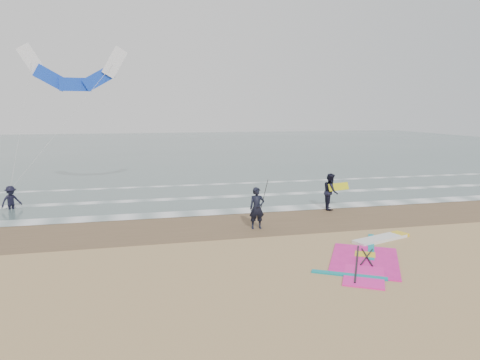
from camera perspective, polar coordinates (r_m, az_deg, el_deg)
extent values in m
plane|color=tan|center=(15.03, 8.96, -11.18)|extent=(120.00, 120.00, 0.00)
cube|color=#47605E|center=(61.47, -8.08, 4.34)|extent=(120.00, 80.00, 0.02)
cube|color=brown|center=(20.44, 2.62, -5.52)|extent=(120.00, 5.00, 0.01)
cube|color=white|center=(22.50, 1.10, -4.06)|extent=(120.00, 1.20, 0.02)
cube|color=white|center=(26.11, -0.95, -2.18)|extent=(120.00, 0.70, 0.02)
cube|color=white|center=(30.45, -2.74, -0.54)|extent=(120.00, 0.50, 0.01)
cube|color=white|center=(18.45, 18.18, -7.45)|extent=(2.64, 1.40, 0.12)
cube|color=yellow|center=(19.33, 20.51, -6.80)|extent=(0.63, 0.73, 0.13)
cube|color=#FF209E|center=(15.88, 16.26, -10.24)|extent=(3.60, 3.97, 0.04)
cube|color=#FF209E|center=(14.43, 16.18, -12.23)|extent=(1.99, 2.22, 0.05)
cube|color=#0C8C99|center=(17.46, 17.08, -8.46)|extent=(1.84, 2.96, 0.05)
cube|color=#0C8C99|center=(14.41, 14.32, -12.17)|extent=(2.16, 1.38, 0.05)
cube|color=yellow|center=(16.44, 16.33, -9.54)|extent=(0.93, 0.89, 0.05)
cylinder|color=black|center=(15.51, 15.30, -10.55)|extent=(1.90, 3.23, 0.06)
cylinder|color=black|center=(16.13, 16.56, -9.75)|extent=(1.27, 1.40, 0.04)
cylinder|color=black|center=(16.13, 16.56, -9.75)|extent=(0.61, 1.77, 0.04)
imported|color=black|center=(19.01, 2.27, -3.77)|extent=(0.69, 0.46, 1.87)
imported|color=black|center=(23.15, 11.99, -1.51)|extent=(0.99, 1.12, 1.94)
imported|color=black|center=(25.66, -28.26, -1.72)|extent=(1.20, 1.14, 1.63)
cylinder|color=black|center=(19.00, 3.15, -2.44)|extent=(0.17, 0.86, 1.82)
cube|color=yellow|center=(23.19, 13.01, -0.88)|extent=(1.30, 0.51, 0.39)
cube|color=white|center=(29.16, -26.04, 14.15)|extent=(1.62, 0.34, 2.02)
cube|color=blue|center=(28.88, -23.91, 12.35)|extent=(2.01, 0.40, 1.63)
cube|color=blue|center=(28.64, -21.11, 11.81)|extent=(1.86, 0.38, 0.80)
cube|color=blue|center=(28.52, -18.35, 12.71)|extent=(2.01, 0.40, 1.63)
cube|color=white|center=(28.54, -16.38, 14.83)|extent=(1.62, 0.34, 2.02)
cylinder|color=beige|center=(27.14, -27.12, 6.99)|extent=(0.68, 4.02, 7.10)
cylinder|color=beige|center=(26.67, -22.12, 7.30)|extent=(5.43, 4.03, 7.11)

